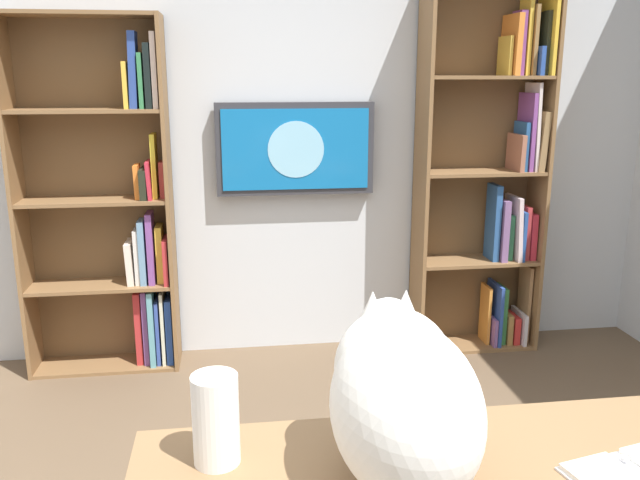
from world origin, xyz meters
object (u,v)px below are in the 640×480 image
at_px(cat, 401,395).
at_px(paper_towel_roll, 216,419).
at_px(wall_mounted_tv, 295,149).
at_px(bookshelf_left, 494,177).
at_px(bookshelf_right, 115,211).

bearing_deg(cat, paper_towel_roll, -15.94).
distance_m(cat, paper_towel_roll, 0.44).
height_order(wall_mounted_tv, paper_towel_roll, wall_mounted_tv).
relative_size(bookshelf_left, bookshelf_right, 1.12).
height_order(bookshelf_right, cat, bookshelf_right).
relative_size(bookshelf_left, paper_towel_roll, 9.97).
bearing_deg(paper_towel_roll, wall_mounted_tv, -100.26).
xyz_separation_m(bookshelf_left, bookshelf_right, (2.21, -0.00, -0.15)).
distance_m(bookshelf_left, bookshelf_right, 2.21).
bearing_deg(bookshelf_left, bookshelf_right, -0.09).
relative_size(bookshelf_right, wall_mounted_tv, 2.15).
distance_m(wall_mounted_tv, paper_towel_roll, 2.47).
height_order(bookshelf_left, paper_towel_roll, bookshelf_left).
distance_m(wall_mounted_tv, cat, 2.53).
xyz_separation_m(bookshelf_right, wall_mounted_tv, (-1.02, -0.08, 0.32)).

